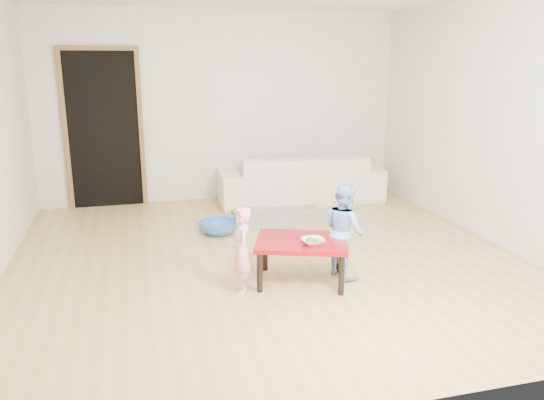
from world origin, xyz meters
name	(u,v)px	position (x,y,z in m)	size (l,w,h in m)	color
floor	(267,257)	(0.00, 0.00, 0.00)	(5.00, 5.00, 0.01)	tan
back_wall	(223,107)	(0.00, 2.50, 1.30)	(5.00, 0.02, 2.60)	silver
right_wall	(494,121)	(2.50, 0.00, 1.30)	(0.02, 5.00, 2.60)	silver
doorway	(104,131)	(-1.60, 2.48, 1.02)	(1.02, 0.08, 2.11)	brown
sofa	(300,178)	(1.00, 2.05, 0.33)	(2.26, 0.88, 0.66)	white
cushion	(286,170)	(0.75, 1.91, 0.49)	(0.41, 0.36, 0.11)	orange
red_table	(301,261)	(0.15, -0.67, 0.20)	(0.79, 0.59, 0.40)	maroon
bowl	(313,241)	(0.21, -0.80, 0.42)	(0.20, 0.20, 0.05)	white
broccoli	(313,241)	(0.21, -0.80, 0.42)	(0.12, 0.12, 0.06)	#2D5919
child_pink	(242,251)	(-0.41, -0.75, 0.38)	(0.27, 0.18, 0.75)	pink
child_blue	(344,230)	(0.57, -0.61, 0.43)	(0.42, 0.33, 0.86)	#6A9AF6
basin	(219,227)	(-0.35, 0.88, 0.07)	(0.46, 0.46, 0.14)	#2F5FB1
blanket	(280,214)	(0.51, 1.37, 0.03)	(1.11, 0.93, 0.06)	#A6A392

